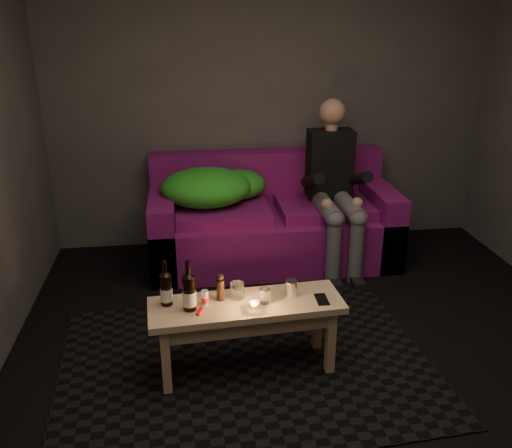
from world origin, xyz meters
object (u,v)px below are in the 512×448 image
(beer_bottle_a, at_px, (166,289))
(coffee_table, at_px, (246,315))
(person, at_px, (334,183))
(beer_bottle_b, at_px, (189,292))
(sofa, at_px, (272,222))
(steel_cup, at_px, (291,288))

(beer_bottle_a, bearing_deg, coffee_table, -4.85)
(person, bearing_deg, beer_bottle_b, -129.97)
(sofa, xyz_separation_m, beer_bottle_b, (-0.75, -1.67, 0.26))
(coffee_table, distance_m, beer_bottle_b, 0.39)
(beer_bottle_a, xyz_separation_m, beer_bottle_b, (0.13, -0.08, 0.01))
(steel_cup, bearing_deg, coffee_table, -171.01)
(sofa, distance_m, beer_bottle_a, 1.84)
(beer_bottle_a, distance_m, steel_cup, 0.75)
(coffee_table, distance_m, steel_cup, 0.31)
(person, height_order, beer_bottle_b, person)
(coffee_table, height_order, beer_bottle_a, beer_bottle_a)
(sofa, bearing_deg, beer_bottle_a, -119.00)
(person, bearing_deg, coffee_table, -122.27)
(beer_bottle_a, relative_size, beer_bottle_b, 0.91)
(steel_cup, bearing_deg, sofa, 85.07)
(coffee_table, bearing_deg, beer_bottle_a, 175.15)
(beer_bottle_b, xyz_separation_m, steel_cup, (0.61, 0.08, -0.06))
(sofa, distance_m, beer_bottle_b, 1.85)
(sofa, distance_m, coffee_table, 1.69)
(person, distance_m, coffee_table, 1.76)
(sofa, relative_size, beer_bottle_b, 6.78)
(steel_cup, bearing_deg, beer_bottle_a, -179.62)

